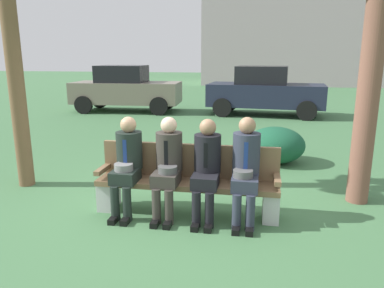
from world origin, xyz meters
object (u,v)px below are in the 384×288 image
object	(u,v)px
shrub_near_bench	(275,145)
parked_car_far	(265,91)
seated_man_centerleft	(168,162)
parked_car_near	(126,89)
seated_man_leftmost	(127,161)
seated_man_rightmost	(246,165)
seated_man_centerright	(206,164)
park_bench	(187,180)

from	to	relation	value
shrub_near_bench	parked_car_far	bearing A→B (deg)	91.43
seated_man_centerleft	shrub_near_bench	distance (m)	3.11
seated_man_centerleft	parked_car_near	size ratio (longest dim) A/B	0.32
seated_man_leftmost	seated_man_rightmost	xyz separation A→B (m)	(1.52, 0.00, 0.02)
shrub_near_bench	parked_car_near	bearing A→B (deg)	131.25
parked_car_near	parked_car_far	world-z (taller)	same
shrub_near_bench	parked_car_near	world-z (taller)	parked_car_near
parked_car_near	seated_man_leftmost	bearing A→B (deg)	-69.85
shrub_near_bench	seated_man_rightmost	bearing A→B (deg)	-100.23
seated_man_centerright	parked_car_near	size ratio (longest dim) A/B	0.32
seated_man_rightmost	parked_car_far	size ratio (longest dim) A/B	0.33
park_bench	shrub_near_bench	bearing A→B (deg)	64.26
seated_man_leftmost	seated_man_rightmost	size ratio (longest dim) A/B	0.97
seated_man_centerleft	seated_man_rightmost	world-z (taller)	seated_man_rightmost
seated_man_centerleft	seated_man_centerright	bearing A→B (deg)	0.54
seated_man_rightmost	parked_car_far	world-z (taller)	parked_car_far
seated_man_centerleft	parked_car_far	xyz separation A→B (m)	(1.32, 8.61, 0.12)
park_bench	parked_car_far	bearing A→B (deg)	82.64
seated_man_centerright	park_bench	bearing A→B (deg)	153.69
seated_man_rightmost	parked_car_far	distance (m)	8.62
park_bench	seated_man_centerleft	bearing A→B (deg)	-149.14
seated_man_leftmost	seated_man_rightmost	distance (m)	1.52
seated_man_rightmost	parked_car_near	xyz separation A→B (m)	(-4.69, 8.61, 0.11)
seated_man_leftmost	parked_car_far	distance (m)	8.81
seated_man_centerleft	parked_car_far	size ratio (longest dim) A/B	0.32
seated_man_centerright	parked_car_near	distance (m)	9.58
park_bench	seated_man_leftmost	xyz separation A→B (m)	(-0.77, -0.14, 0.27)
park_bench	parked_car_near	xyz separation A→B (m)	(-3.93, 8.48, 0.40)
seated_man_leftmost	parked_car_far	xyz separation A→B (m)	(1.87, 8.61, 0.13)
park_bench	seated_man_centerright	world-z (taller)	seated_man_centerright
seated_man_centerright	shrub_near_bench	xyz separation A→B (m)	(0.97, 2.71, -0.36)
seated_man_leftmost	parked_car_near	world-z (taller)	parked_car_near
parked_car_far	seated_man_rightmost	bearing A→B (deg)	-92.27
seated_man_rightmost	parked_car_near	distance (m)	9.80
seated_man_leftmost	parked_car_far	bearing A→B (deg)	77.78
park_bench	seated_man_rightmost	world-z (taller)	seated_man_rightmost
park_bench	seated_man_centerright	bearing A→B (deg)	-26.31
shrub_near_bench	parked_car_far	size ratio (longest dim) A/B	0.28
seated_man_rightmost	seated_man_centerleft	bearing A→B (deg)	-179.84
seated_man_rightmost	parked_car_far	xyz separation A→B (m)	(0.34, 8.61, 0.11)
seated_man_rightmost	shrub_near_bench	bearing A→B (deg)	79.77
park_bench	seated_man_rightmost	xyz separation A→B (m)	(0.75, -0.13, 0.29)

